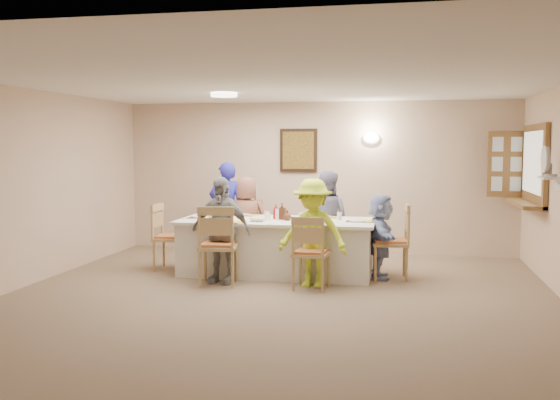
% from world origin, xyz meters
% --- Properties ---
extents(ground, '(7.00, 7.00, 0.00)m').
position_xyz_m(ground, '(0.00, 0.00, 0.00)').
color(ground, '#7E6B4F').
extents(room_walls, '(7.00, 7.00, 7.00)m').
position_xyz_m(room_walls, '(0.00, 0.00, 1.51)').
color(room_walls, beige).
rests_on(room_walls, ground).
extents(wall_picture, '(0.62, 0.05, 0.72)m').
position_xyz_m(wall_picture, '(-0.30, 3.46, 1.70)').
color(wall_picture, black).
rests_on(wall_picture, room_walls).
extents(wall_sconce, '(0.26, 0.09, 0.18)m').
position_xyz_m(wall_sconce, '(0.90, 3.44, 1.90)').
color(wall_sconce, white).
rests_on(wall_sconce, room_walls).
extents(ceiling_light, '(0.36, 0.36, 0.05)m').
position_xyz_m(ceiling_light, '(-1.00, 1.50, 2.47)').
color(ceiling_light, white).
rests_on(ceiling_light, room_walls).
extents(serving_hatch, '(0.06, 1.50, 1.15)m').
position_xyz_m(serving_hatch, '(3.21, 2.40, 1.50)').
color(serving_hatch, brown).
rests_on(serving_hatch, room_walls).
extents(hatch_sill, '(0.30, 1.50, 0.05)m').
position_xyz_m(hatch_sill, '(3.09, 2.40, 0.97)').
color(hatch_sill, brown).
rests_on(hatch_sill, room_walls).
extents(shutter_door, '(0.55, 0.04, 1.00)m').
position_xyz_m(shutter_door, '(2.95, 3.16, 1.50)').
color(shutter_door, brown).
rests_on(shutter_door, room_walls).
extents(fan_shelf, '(0.22, 0.36, 0.03)m').
position_xyz_m(fan_shelf, '(3.13, 1.05, 1.40)').
color(fan_shelf, white).
rests_on(fan_shelf, room_walls).
extents(desk_fan, '(0.30, 0.30, 0.28)m').
position_xyz_m(desk_fan, '(3.10, 1.05, 1.55)').
color(desk_fan, '#A5A5A8').
rests_on(desk_fan, fan_shelf).
extents(dining_table, '(2.70, 1.14, 0.76)m').
position_xyz_m(dining_table, '(-0.28, 1.59, 0.38)').
color(dining_table, silver).
rests_on(dining_table, ground).
extents(chair_back_left, '(0.53, 0.53, 0.95)m').
position_xyz_m(chair_back_left, '(-0.88, 2.39, 0.47)').
color(chair_back_left, tan).
rests_on(chair_back_left, ground).
extents(chair_back_right, '(0.47, 0.47, 0.92)m').
position_xyz_m(chair_back_right, '(0.32, 2.39, 0.46)').
color(chair_back_right, tan).
rests_on(chair_back_right, ground).
extents(chair_front_left, '(0.57, 0.57, 1.04)m').
position_xyz_m(chair_front_left, '(-0.88, 0.79, 0.52)').
color(chair_front_left, tan).
rests_on(chair_front_left, ground).
extents(chair_front_right, '(0.48, 0.48, 0.93)m').
position_xyz_m(chair_front_right, '(0.32, 0.79, 0.46)').
color(chair_front_right, tan).
rests_on(chair_front_right, ground).
extents(chair_left_end, '(0.46, 0.46, 0.96)m').
position_xyz_m(chair_left_end, '(-1.83, 1.59, 0.48)').
color(chair_left_end, tan).
rests_on(chair_left_end, ground).
extents(chair_right_end, '(0.52, 0.52, 1.02)m').
position_xyz_m(chair_right_end, '(1.27, 1.59, 0.51)').
color(chair_right_end, tan).
rests_on(chair_right_end, ground).
extents(diner_back_left, '(0.73, 0.55, 1.32)m').
position_xyz_m(diner_back_left, '(-0.88, 2.27, 0.66)').
color(diner_back_left, brown).
rests_on(diner_back_left, ground).
extents(diner_back_right, '(0.87, 0.77, 1.41)m').
position_xyz_m(diner_back_right, '(0.32, 2.27, 0.71)').
color(diner_back_right, gray).
rests_on(diner_back_right, ground).
extents(diner_front_left, '(0.91, 0.57, 1.38)m').
position_xyz_m(diner_front_left, '(-0.88, 0.91, 0.69)').
color(diner_front_left, gray).
rests_on(diner_front_left, ground).
extents(diner_front_right, '(1.04, 0.78, 1.37)m').
position_xyz_m(diner_front_right, '(0.32, 0.91, 0.68)').
color(diner_front_right, '#D5F730').
rests_on(diner_front_right, ground).
extents(diner_right_end, '(1.11, 0.49, 1.14)m').
position_xyz_m(diner_right_end, '(1.14, 1.59, 0.57)').
color(diner_right_end, '#8B9ED4').
rests_on(diner_right_end, ground).
extents(caregiver, '(0.75, 0.66, 1.53)m').
position_xyz_m(caregiver, '(-1.33, 2.74, 0.76)').
color(caregiver, '#2826A8').
rests_on(caregiver, ground).
extents(placemat_fl, '(0.36, 0.27, 0.01)m').
position_xyz_m(placemat_fl, '(-0.88, 1.17, 0.76)').
color(placemat_fl, '#472B19').
rests_on(placemat_fl, dining_table).
extents(plate_fl, '(0.23, 0.23, 0.01)m').
position_xyz_m(plate_fl, '(-0.88, 1.17, 0.77)').
color(plate_fl, white).
rests_on(plate_fl, dining_table).
extents(napkin_fl, '(0.14, 0.14, 0.01)m').
position_xyz_m(napkin_fl, '(-0.70, 1.12, 0.77)').
color(napkin_fl, yellow).
rests_on(napkin_fl, dining_table).
extents(placemat_fr, '(0.33, 0.25, 0.01)m').
position_xyz_m(placemat_fr, '(0.32, 1.17, 0.76)').
color(placemat_fr, '#472B19').
rests_on(placemat_fr, dining_table).
extents(plate_fr, '(0.24, 0.24, 0.02)m').
position_xyz_m(plate_fr, '(0.32, 1.17, 0.77)').
color(plate_fr, white).
rests_on(plate_fr, dining_table).
extents(napkin_fr, '(0.13, 0.13, 0.01)m').
position_xyz_m(napkin_fr, '(0.50, 1.12, 0.77)').
color(napkin_fr, yellow).
rests_on(napkin_fr, dining_table).
extents(placemat_bl, '(0.35, 0.26, 0.01)m').
position_xyz_m(placemat_bl, '(-0.88, 2.01, 0.76)').
color(placemat_bl, '#472B19').
rests_on(placemat_bl, dining_table).
extents(plate_bl, '(0.23, 0.23, 0.01)m').
position_xyz_m(plate_bl, '(-0.88, 2.01, 0.77)').
color(plate_bl, white).
rests_on(plate_bl, dining_table).
extents(napkin_bl, '(0.14, 0.14, 0.01)m').
position_xyz_m(napkin_bl, '(-0.70, 1.96, 0.77)').
color(napkin_bl, yellow).
rests_on(napkin_bl, dining_table).
extents(placemat_br, '(0.37, 0.28, 0.01)m').
position_xyz_m(placemat_br, '(0.32, 2.01, 0.76)').
color(placemat_br, '#472B19').
rests_on(placemat_br, dining_table).
extents(plate_br, '(0.23, 0.23, 0.01)m').
position_xyz_m(plate_br, '(0.32, 2.01, 0.77)').
color(plate_br, white).
rests_on(plate_br, dining_table).
extents(napkin_br, '(0.14, 0.14, 0.01)m').
position_xyz_m(napkin_br, '(0.50, 1.96, 0.77)').
color(napkin_br, yellow).
rests_on(napkin_br, dining_table).
extents(placemat_le, '(0.34, 0.25, 0.01)m').
position_xyz_m(placemat_le, '(-1.38, 1.59, 0.76)').
color(placemat_le, '#472B19').
rests_on(placemat_le, dining_table).
extents(plate_le, '(0.23, 0.23, 0.01)m').
position_xyz_m(plate_le, '(-1.38, 1.59, 0.77)').
color(plate_le, white).
rests_on(plate_le, dining_table).
extents(napkin_le, '(0.15, 0.15, 0.01)m').
position_xyz_m(napkin_le, '(-1.20, 1.54, 0.77)').
color(napkin_le, yellow).
rests_on(napkin_le, dining_table).
extents(placemat_re, '(0.32, 0.24, 0.01)m').
position_xyz_m(placemat_re, '(0.84, 1.59, 0.76)').
color(placemat_re, '#472B19').
rests_on(placemat_re, dining_table).
extents(plate_re, '(0.26, 0.26, 0.02)m').
position_xyz_m(plate_re, '(0.84, 1.59, 0.77)').
color(plate_re, white).
rests_on(plate_re, dining_table).
extents(napkin_re, '(0.15, 0.15, 0.01)m').
position_xyz_m(napkin_re, '(1.02, 1.54, 0.77)').
color(napkin_re, yellow).
rests_on(napkin_re, dining_table).
extents(teacup_a, '(0.18, 0.18, 0.09)m').
position_xyz_m(teacup_a, '(-1.10, 1.27, 0.81)').
color(teacup_a, white).
rests_on(teacup_a, dining_table).
extents(teacup_b, '(0.15, 0.15, 0.08)m').
position_xyz_m(teacup_b, '(0.15, 2.13, 0.80)').
color(teacup_b, white).
rests_on(teacup_b, dining_table).
extents(bowl_a, '(0.24, 0.24, 0.06)m').
position_xyz_m(bowl_a, '(-0.50, 1.35, 0.79)').
color(bowl_a, white).
rests_on(bowl_a, dining_table).
extents(bowl_b, '(0.35, 0.35, 0.07)m').
position_xyz_m(bowl_b, '(0.08, 1.88, 0.79)').
color(bowl_b, white).
rests_on(bowl_b, dining_table).
extents(condiment_ketchup, '(0.10, 0.10, 0.21)m').
position_xyz_m(condiment_ketchup, '(-0.31, 1.65, 0.87)').
color(condiment_ketchup, '#A40E12').
rests_on(condiment_ketchup, dining_table).
extents(condiment_brown, '(0.11, 0.11, 0.23)m').
position_xyz_m(condiment_brown, '(-0.22, 1.64, 0.87)').
color(condiment_brown, '#432312').
rests_on(condiment_brown, dining_table).
extents(condiment_malt, '(0.16, 0.16, 0.14)m').
position_xyz_m(condiment_malt, '(-0.13, 1.53, 0.83)').
color(condiment_malt, '#432312').
rests_on(condiment_malt, dining_table).
extents(drinking_glass, '(0.07, 0.07, 0.10)m').
position_xyz_m(drinking_glass, '(-0.43, 1.64, 0.82)').
color(drinking_glass, silver).
rests_on(drinking_glass, dining_table).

